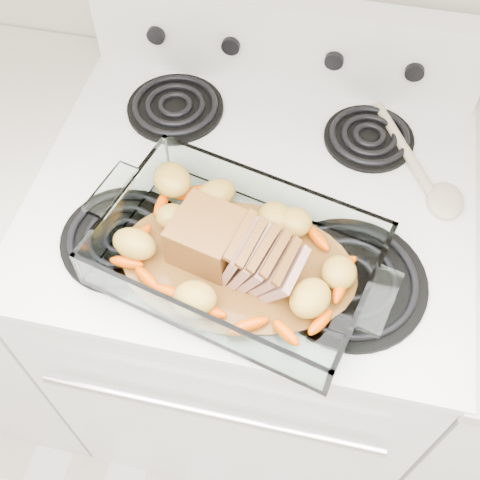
# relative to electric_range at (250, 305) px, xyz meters

# --- Properties ---
(electric_range) EXTENTS (0.78, 0.70, 1.12)m
(electric_range) POSITION_rel_electric_range_xyz_m (0.00, 0.00, 0.00)
(electric_range) COLOR white
(electric_range) RESTS_ON ground
(baking_dish) EXTENTS (0.42, 0.28, 0.08)m
(baking_dish) POSITION_rel_electric_range_xyz_m (0.01, -0.18, 0.48)
(baking_dish) COLOR silver
(baking_dish) RESTS_ON electric_range
(pork_roast) EXTENTS (0.21, 0.10, 0.08)m
(pork_roast) POSITION_rel_electric_range_xyz_m (-0.01, -0.18, 0.51)
(pork_roast) COLOR #93501B
(pork_roast) RESTS_ON baking_dish
(roast_vegetables) EXTENTS (0.38, 0.20, 0.05)m
(roast_vegetables) POSITION_rel_electric_range_xyz_m (0.01, -0.14, 0.49)
(roast_vegetables) COLOR #EB4900
(roast_vegetables) RESTS_ON baking_dish
(wooden_spoon) EXTENTS (0.18, 0.26, 0.02)m
(wooden_spoon) POSITION_rel_electric_range_xyz_m (0.30, 0.08, 0.46)
(wooden_spoon) COLOR beige
(wooden_spoon) RESTS_ON electric_range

